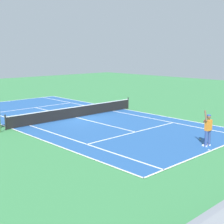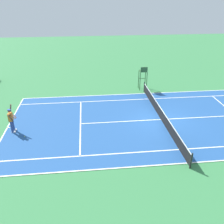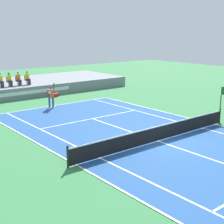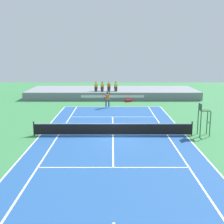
{
  "view_description": "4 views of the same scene",
  "coord_description": "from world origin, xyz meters",
  "views": [
    {
      "loc": [
        15.13,
        20.18,
        5.24
      ],
      "look_at": [
        -0.17,
        3.95,
        1.0
      ],
      "focal_mm": 51.38,
      "sensor_mm": 36.0,
      "label": 1
    },
    {
      "loc": [
        -16.49,
        5.73,
        9.32
      ],
      "look_at": [
        -0.17,
        3.95,
        1.0
      ],
      "focal_mm": 38.77,
      "sensor_mm": 36.0,
      "label": 2
    },
    {
      "loc": [
        -13.2,
        -12.18,
        6.04
      ],
      "look_at": [
        -0.17,
        3.95,
        1.0
      ],
      "focal_mm": 53.04,
      "sensor_mm": 36.0,
      "label": 3
    },
    {
      "loc": [
        -0.07,
        -21.51,
        6.15
      ],
      "look_at": [
        -0.17,
        3.95,
        1.0
      ],
      "focal_mm": 47.44,
      "sensor_mm": 36.0,
      "label": 4
    }
  ],
  "objects": [
    {
      "name": "net",
      "position": [
        0.0,
        0.0,
        0.52
      ],
      "size": [
        11.98,
        0.1,
        1.07
      ],
      "color": "black",
      "rests_on": "ground"
    },
    {
      "name": "tennis_player",
      "position": [
        -0.59,
        11.28,
        0.99
      ],
      "size": [
        0.78,
        0.62,
        2.08
      ],
      "color": "navy",
      "rests_on": "ground"
    },
    {
      "name": "tennis_ball",
      "position": [
        -1.43,
        10.33,
        0.03
      ],
      "size": [
        0.07,
        0.07,
        0.07
      ],
      "primitive_type": "sphere",
      "color": "#D1E533",
      "rests_on": "ground"
    },
    {
      "name": "court",
      "position": [
        0.0,
        0.0,
        0.01
      ],
      "size": [
        11.08,
        23.88,
        0.03
      ],
      "color": "#235193",
      "rests_on": "ground"
    },
    {
      "name": "ground_plane",
      "position": [
        0.0,
        0.0,
        0.0
      ],
      "size": [
        80.0,
        80.0,
        0.0
      ],
      "primitive_type": "plane",
      "color": "#387F47"
    }
  ]
}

